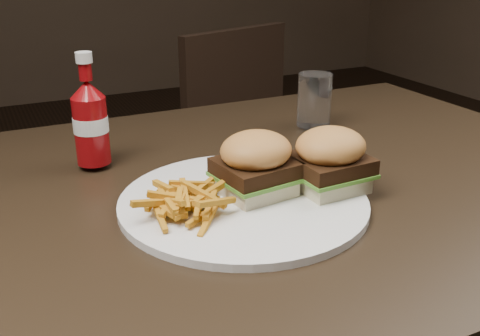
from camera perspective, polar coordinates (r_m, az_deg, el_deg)
name	(u,v)px	position (r m, az deg, el deg)	size (l,w,h in m)	color
dining_table	(239,194)	(0.83, -0.13, -2.68)	(1.20, 0.80, 0.04)	black
chair_far	(197,158)	(1.81, -4.42, 1.04)	(0.40, 0.40, 0.04)	black
plate	(243,202)	(0.75, 0.34, -3.46)	(0.33, 0.33, 0.01)	white
sandwich_half_a	(256,186)	(0.75, 1.60, -1.85)	(0.09, 0.08, 0.02)	beige
sandwich_half_b	(328,181)	(0.78, 8.98, -1.33)	(0.09, 0.08, 0.02)	beige
fries_pile	(186,196)	(0.70, -5.52, -2.89)	(0.10, 0.10, 0.04)	#B56F0D
ketchup_bottle	(91,131)	(0.88, -14.86, 3.69)	(0.05, 0.05, 0.10)	maroon
tumbler	(314,100)	(1.05, 7.56, 6.87)	(0.06, 0.06, 0.10)	white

